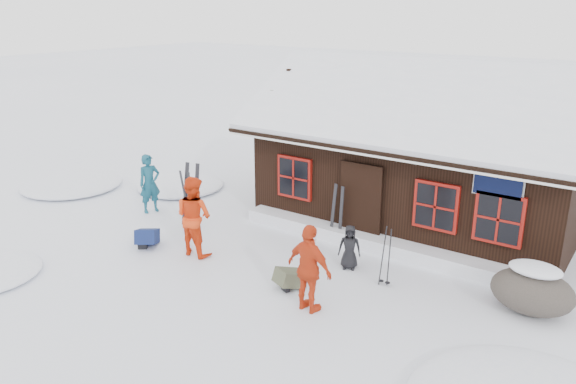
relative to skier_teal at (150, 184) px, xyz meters
name	(u,v)px	position (x,y,z in m)	size (l,w,h in m)	color
ground	(274,268)	(5.09, -0.93, -0.85)	(120.00, 120.00, 0.00)	white
mountain_hut	(425,163)	(6.59, 4.05, 0.72)	(8.90, 6.09, 4.42)	black
snow_drift	(378,243)	(6.59, 1.32, -0.68)	(7.60, 0.60, 0.35)	white
snow_mounds	(376,257)	(6.74, 0.94, -0.85)	(20.60, 13.20, 0.48)	white
skier_teal	(150,184)	(0.00, 0.00, 0.00)	(0.62, 0.41, 1.71)	navy
skier_orange_left	(194,216)	(3.08, -1.38, 0.11)	(0.94, 0.73, 1.93)	red
skier_orange_right	(309,269)	(6.77, -2.05, 0.04)	(1.05, 0.44, 1.79)	red
skier_crouched	(350,247)	(6.50, 0.04, -0.33)	(0.51, 0.33, 1.04)	black
boulder	(532,290)	(10.33, 0.38, -0.39)	(1.57, 1.18, 0.91)	#4D453E
ski_pair_left	(191,195)	(1.66, -0.03, -0.01)	(0.52, 0.32, 1.79)	black
ski_pair_mid	(188,201)	(1.76, -0.25, -0.10)	(0.57, 0.25, 1.60)	black
ski_pair_right	(337,214)	(5.45, 1.27, -0.14)	(0.44, 0.12, 1.53)	black
ski_poles	(386,257)	(7.53, -0.25, -0.20)	(0.25, 0.12, 1.38)	black
backpack_blue	(148,240)	(1.81, -1.76, -0.68)	(0.49, 0.65, 0.35)	#121F4F
backpack_olive	(290,281)	(5.94, -1.51, -0.69)	(0.44, 0.59, 0.32)	#4A4D37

